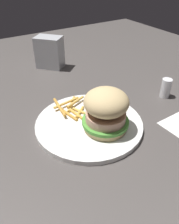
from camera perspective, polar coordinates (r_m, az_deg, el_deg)
The scene contains 6 objects.
ground_plane at distance 0.54m, azimuth -2.03°, elevation -4.21°, with size 1.60×1.60×0.00m, color #47423F.
plate at distance 0.55m, azimuth -0.00°, elevation -3.09°, with size 0.26×0.26×0.01m, color white.
sandwich at distance 0.50m, azimuth 4.12°, elevation 0.52°, with size 0.11×0.11×0.10m.
fries_pile at distance 0.59m, azimuth -4.65°, elevation 1.08°, with size 0.09×0.11×0.01m.
napkin_dispenser at distance 0.84m, azimuth -9.95°, elevation 14.48°, with size 0.09×0.06×0.11m, color #B7BABF.
salt_shaker at distance 0.69m, azimuth 18.75°, elevation 5.58°, with size 0.03×0.03×0.06m, color white.
Camera 1 is at (-0.21, -0.37, 0.34)m, focal length 36.57 mm.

